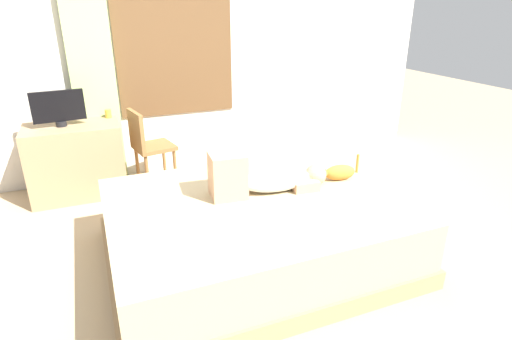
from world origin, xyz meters
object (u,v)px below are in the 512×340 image
cat (338,172)px  person_lying (264,178)px  cup (108,114)px  chair_by_desk (147,144)px  desk (76,161)px  tv_monitor (58,108)px  bed (254,230)px

cat → person_lying: bearing=177.7°
cup → chair_by_desk: chair_by_desk is taller
desk → cup: (0.37, 0.16, 0.41)m
chair_by_desk → desk: bearing=168.0°
tv_monitor → cup: size_ratio=5.57×
cup → bed: bearing=-66.1°
chair_by_desk → cat: bearing=-49.6°
person_lying → chair_by_desk: size_ratio=1.10×
tv_monitor → chair_by_desk: 0.89m
bed → desk: bearing=124.7°
cat → bed: bearing=-173.7°
person_lying → desk: (-1.36, 1.66, -0.25)m
person_lying → chair_by_desk: (-0.66, 1.51, -0.11)m
bed → desk: (-1.23, 1.78, 0.12)m
person_lying → cup: person_lying is taller
desk → bed: bearing=-55.3°
bed → person_lying: (0.13, 0.11, 0.37)m
person_lying → desk: bearing=129.2°
tv_monitor → person_lying: bearing=-49.2°
bed → tv_monitor: tv_monitor is taller
tv_monitor → chair_by_desk: tv_monitor is taller
cat → cup: bearing=131.5°
cup → desk: bearing=-156.2°
desk → tv_monitor: 0.56m
bed → desk: desk is taller
cat → chair_by_desk: bearing=130.4°
bed → desk: size_ratio=2.41×
cup → chair_by_desk: (0.33, -0.31, -0.28)m
desk → cup: size_ratio=10.42×
cat → tv_monitor: 2.71m
cat → cup: cup is taller
cat → tv_monitor: tv_monitor is taller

